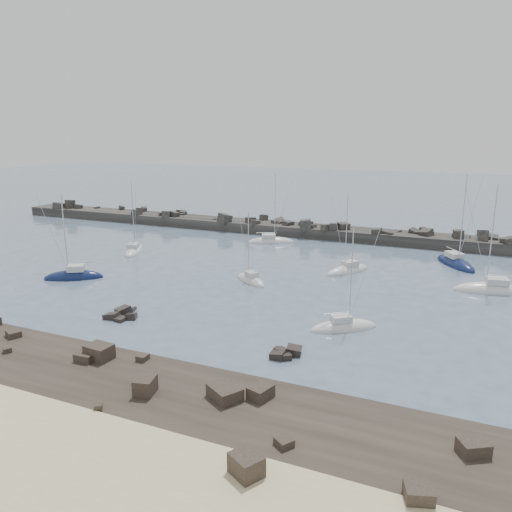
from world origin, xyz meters
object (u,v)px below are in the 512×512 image
(sailboat_4, at_px, (251,281))
(sailboat_8, at_px, (492,291))
(sailboat_2, at_px, (74,277))
(sailboat_3, at_px, (271,242))
(sailboat_1, at_px, (134,251))
(sailboat_5, at_px, (348,271))
(sailboat_6, at_px, (343,328))
(sailboat_7, at_px, (455,264))

(sailboat_4, height_order, sailboat_8, sailboat_8)
(sailboat_4, distance_m, sailboat_8, 29.07)
(sailboat_2, xyz_separation_m, sailboat_3, (15.40, 30.22, -0.03))
(sailboat_1, bearing_deg, sailboat_5, 3.88)
(sailboat_1, relative_size, sailboat_8, 0.87)
(sailboat_3, bearing_deg, sailboat_1, -138.85)
(sailboat_3, relative_size, sailboat_4, 1.30)
(sailboat_5, distance_m, sailboat_6, 20.60)
(sailboat_6, height_order, sailboat_7, sailboat_7)
(sailboat_3, relative_size, sailboat_6, 1.17)
(sailboat_2, distance_m, sailboat_4, 23.01)
(sailboat_1, height_order, sailboat_4, sailboat_1)
(sailboat_4, relative_size, sailboat_5, 0.83)
(sailboat_6, bearing_deg, sailboat_7, 73.40)
(sailboat_2, height_order, sailboat_6, sailboat_2)
(sailboat_5, distance_m, sailboat_7, 16.31)
(sailboat_4, distance_m, sailboat_5, 13.98)
(sailboat_4, bearing_deg, sailboat_7, 39.04)
(sailboat_5, xyz_separation_m, sailboat_8, (17.78, -1.81, 0.02))
(sailboat_3, bearing_deg, sailboat_7, -6.26)
(sailboat_1, xyz_separation_m, sailboat_7, (46.95, 11.83, 0.02))
(sailboat_1, distance_m, sailboat_3, 22.93)
(sailboat_1, height_order, sailboat_8, sailboat_8)
(sailboat_1, xyz_separation_m, sailboat_6, (38.10, -17.84, 0.00))
(sailboat_1, bearing_deg, sailboat_2, -82.99)
(sailboat_1, bearing_deg, sailboat_3, 41.15)
(sailboat_6, bearing_deg, sailboat_2, 175.74)
(sailboat_1, height_order, sailboat_3, sailboat_3)
(sailboat_1, distance_m, sailboat_7, 48.41)
(sailboat_5, relative_size, sailboat_8, 0.84)
(sailboat_5, xyz_separation_m, sailboat_6, (4.39, -20.12, -0.00))
(sailboat_3, distance_m, sailboat_5, 20.84)
(sailboat_5, bearing_deg, sailboat_1, -176.12)
(sailboat_2, distance_m, sailboat_8, 52.04)
(sailboat_4, bearing_deg, sailboat_5, 42.82)
(sailboat_2, bearing_deg, sailboat_6, -4.26)
(sailboat_1, xyz_separation_m, sailboat_4, (23.46, -7.21, 0.00))
(sailboat_6, relative_size, sailboat_7, 0.77)
(sailboat_2, relative_size, sailboat_4, 1.25)
(sailboat_5, bearing_deg, sailboat_6, -77.71)
(sailboat_2, distance_m, sailboat_3, 33.92)
(sailboat_2, xyz_separation_m, sailboat_4, (21.60, 7.92, -0.03))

